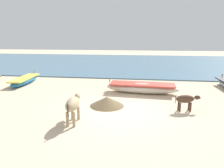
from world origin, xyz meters
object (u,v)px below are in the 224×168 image
object	(u,v)px
calf_far_dark	(186,100)
fishing_boat_5	(142,88)
cow_adult_dun	(73,104)
fishing_boat_4	(25,80)

from	to	relation	value
calf_far_dark	fishing_boat_5	bearing A→B (deg)	114.39
fishing_boat_5	cow_adult_dun	size ratio (longest dim) A/B	2.77
calf_far_dark	fishing_boat_4	bearing A→B (deg)	147.93
fishing_boat_4	fishing_boat_5	world-z (taller)	fishing_boat_5
fishing_boat_5	calf_far_dark	distance (m)	3.20
fishing_boat_4	cow_adult_dun	size ratio (longest dim) A/B	2.34
fishing_boat_4	cow_adult_dun	bearing A→B (deg)	-142.19
cow_adult_dun	calf_far_dark	world-z (taller)	cow_adult_dun
fishing_boat_4	fishing_boat_5	size ratio (longest dim) A/B	0.84
fishing_boat_4	cow_adult_dun	distance (m)	7.76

